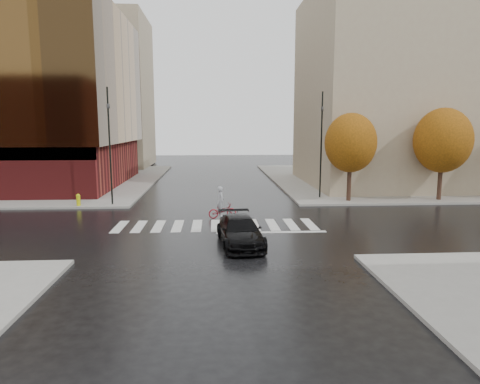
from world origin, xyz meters
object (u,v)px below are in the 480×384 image
object	(u,v)px
fire_hydrant	(78,199)
sedan	(240,231)
cyclist	(222,207)
traffic_light_ne	(321,137)
traffic_light_nw	(109,137)

from	to	relation	value
fire_hydrant	sedan	bearing A→B (deg)	-43.32
cyclist	traffic_light_ne	distance (m)	11.00
traffic_light_nw	traffic_light_ne	size ratio (longest dim) A/B	1.01
sedan	fire_hydrant	bearing A→B (deg)	131.07
sedan	fire_hydrant	size ratio (longest dim) A/B	5.66
traffic_light_nw	fire_hydrant	bearing A→B (deg)	-71.19
cyclist	traffic_light_nw	distance (m)	9.93
traffic_light_nw	fire_hydrant	size ratio (longest dim) A/B	9.81
traffic_light_ne	fire_hydrant	bearing A→B (deg)	8.53
traffic_light_ne	fire_hydrant	distance (m)	18.51
cyclist	traffic_light_nw	xyz separation A→B (m)	(-7.77, 4.48, 4.26)
cyclist	sedan	bearing A→B (deg)	173.90
sedan	cyclist	distance (m)	6.20
sedan	traffic_light_nw	distance (m)	14.28
cyclist	traffic_light_nw	size ratio (longest dim) A/B	0.24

